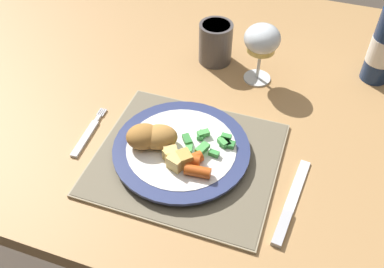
{
  "coord_description": "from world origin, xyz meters",
  "views": [
    {
      "loc": [
        0.15,
        -0.71,
        1.35
      ],
      "look_at": [
        -0.03,
        -0.19,
        0.78
      ],
      "focal_mm": 40.0,
      "sensor_mm": 36.0,
      "label": 1
    }
  ],
  "objects": [
    {
      "name": "ground_plane",
      "position": [
        0.0,
        0.0,
        0.0
      ],
      "size": [
        6.0,
        6.0,
        0.0
      ],
      "primitive_type": "plane",
      "color": "#4C4238"
    },
    {
      "name": "green_beans_pile",
      "position": [
        0.01,
        -0.2,
        0.77
      ],
      "size": [
        0.1,
        0.07,
        0.02
      ],
      "color": "#338438",
      "rests_on": "dinner_plate"
    },
    {
      "name": "drinking_cup",
      "position": [
        -0.07,
        0.09,
        0.79
      ],
      "size": [
        0.08,
        0.08,
        0.1
      ],
      "color": "#4C4747",
      "rests_on": "dining_table"
    },
    {
      "name": "dining_table",
      "position": [
        0.0,
        0.0,
        0.66
      ],
      "size": [
        1.53,
        0.94,
        0.74
      ],
      "color": "#AD7F4C",
      "rests_on": "ground"
    },
    {
      "name": "roast_potatoes",
      "position": [
        -0.04,
        -0.26,
        0.78
      ],
      "size": [
        0.06,
        0.05,
        0.03
      ],
      "color": "#E5BC66",
      "rests_on": "dinner_plate"
    },
    {
      "name": "placemat",
      "position": [
        -0.03,
        -0.22,
        0.74
      ],
      "size": [
        0.33,
        0.3,
        0.01
      ],
      "color": "gray",
      "rests_on": "dining_table"
    },
    {
      "name": "table_knife",
      "position": [
        0.17,
        -0.27,
        0.74
      ],
      "size": [
        0.04,
        0.19,
        0.01
      ],
      "color": "silver",
      "rests_on": "dining_table"
    },
    {
      "name": "breaded_croquettes",
      "position": [
        -0.09,
        -0.23,
        0.79
      ],
      "size": [
        0.11,
        0.08,
        0.04
      ],
      "color": "tan",
      "rests_on": "dinner_plate"
    },
    {
      "name": "wine_glass",
      "position": [
        0.04,
        0.06,
        0.84
      ],
      "size": [
        0.08,
        0.08,
        0.14
      ],
      "color": "silver",
      "rests_on": "dining_table"
    },
    {
      "name": "dinner_plate",
      "position": [
        -0.04,
        -0.22,
        0.76
      ],
      "size": [
        0.25,
        0.25,
        0.02
      ],
      "color": "white",
      "rests_on": "placemat"
    },
    {
      "name": "glazed_carrots",
      "position": [
        -0.0,
        -0.26,
        0.78
      ],
      "size": [
        0.06,
        0.05,
        0.02
      ],
      "color": "#CC5119",
      "rests_on": "dinner_plate"
    },
    {
      "name": "fork",
      "position": [
        -0.23,
        -0.23,
        0.74
      ],
      "size": [
        0.02,
        0.14,
        0.01
      ],
      "color": "silver",
      "rests_on": "dining_table"
    }
  ]
}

